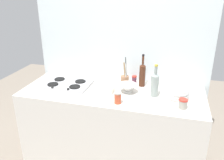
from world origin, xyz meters
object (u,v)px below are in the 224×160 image
at_px(wine_bottle_mid_left, 155,84).
at_px(condiment_jar_front, 118,98).
at_px(stovetop_hob, 67,84).
at_px(wine_bottle_leftmost, 142,74).
at_px(mixing_bowl, 128,88).
at_px(butter_dish, 107,90).
at_px(condiment_jar_spare, 183,104).
at_px(utensil_crock, 125,80).
at_px(plate_stack, 177,93).
at_px(condiment_jar_rear, 134,79).

bearing_deg(wine_bottle_mid_left, condiment_jar_front, -141.64).
xyz_separation_m(stovetop_hob, wine_bottle_leftmost, (0.77, 0.19, 0.11)).
height_order(mixing_bowl, butter_dish, mixing_bowl).
height_order(mixing_bowl, condiment_jar_spare, mixing_bowl).
xyz_separation_m(butter_dish, utensil_crock, (0.14, 0.22, 0.04)).
xyz_separation_m(stovetop_hob, plate_stack, (1.13, -0.01, 0.04)).
bearing_deg(condiment_jar_front, plate_stack, 25.41).
relative_size(utensil_crock, condiment_jar_spare, 3.62).
xyz_separation_m(wine_bottle_leftmost, wine_bottle_mid_left, (0.15, -0.21, -0.01)).
bearing_deg(wine_bottle_leftmost, condiment_jar_front, -108.55).
relative_size(wine_bottle_mid_left, mixing_bowl, 1.72).
xyz_separation_m(plate_stack, wine_bottle_mid_left, (-0.21, -0.01, 0.07)).
bearing_deg(condiment_jar_rear, condiment_jar_spare, -42.11).
bearing_deg(wine_bottle_leftmost, mixing_bowl, -118.93).
relative_size(utensil_crock, condiment_jar_front, 2.90).
distance_m(wine_bottle_mid_left, condiment_jar_front, 0.39).
height_order(wine_bottle_leftmost, condiment_jar_front, wine_bottle_leftmost).
bearing_deg(condiment_jar_spare, utensil_crock, 148.14).
height_order(condiment_jar_front, condiment_jar_rear, condiment_jar_front).
bearing_deg(stovetop_hob, condiment_jar_rear, 20.69).
xyz_separation_m(plate_stack, wine_bottle_leftmost, (-0.36, 0.21, 0.08)).
relative_size(condiment_jar_front, condiment_jar_spare, 1.25).
distance_m(stovetop_hob, condiment_jar_front, 0.67).
bearing_deg(wine_bottle_leftmost, stovetop_hob, -165.86).
bearing_deg(wine_bottle_mid_left, plate_stack, 1.72).
distance_m(stovetop_hob, wine_bottle_leftmost, 0.80).
xyz_separation_m(mixing_bowl, condiment_jar_rear, (0.02, 0.26, -0.01)).
distance_m(stovetop_hob, mixing_bowl, 0.66).
xyz_separation_m(stovetop_hob, mixing_bowl, (0.66, -0.01, 0.03)).
relative_size(butter_dish, utensil_crock, 0.45).
bearing_deg(mixing_bowl, plate_stack, -0.54).
bearing_deg(wine_bottle_mid_left, condiment_jar_spare, -34.80).
distance_m(wine_bottle_mid_left, utensil_crock, 0.38).
height_order(condiment_jar_rear, condiment_jar_spare, condiment_jar_spare).
bearing_deg(condiment_jar_spare, plate_stack, 104.31).
xyz_separation_m(butter_dish, condiment_jar_spare, (0.72, -0.14, 0.02)).
height_order(stovetop_hob, utensil_crock, utensil_crock).
distance_m(utensil_crock, condiment_jar_rear, 0.12).
relative_size(plate_stack, condiment_jar_spare, 2.46).
height_order(wine_bottle_mid_left, condiment_jar_spare, wine_bottle_mid_left).
height_order(wine_bottle_mid_left, condiment_jar_front, wine_bottle_mid_left).
distance_m(plate_stack, utensil_crock, 0.57).
distance_m(plate_stack, wine_bottle_leftmost, 0.42).
height_order(stovetop_hob, condiment_jar_rear, condiment_jar_rear).
distance_m(utensil_crock, condiment_jar_front, 0.42).
height_order(wine_bottle_leftmost, wine_bottle_mid_left, wine_bottle_leftmost).
height_order(mixing_bowl, utensil_crock, utensil_crock).
bearing_deg(condiment_jar_spare, stovetop_hob, 170.36).
bearing_deg(wine_bottle_leftmost, utensil_crock, -170.76).
bearing_deg(wine_bottle_mid_left, stovetop_hob, 178.83).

